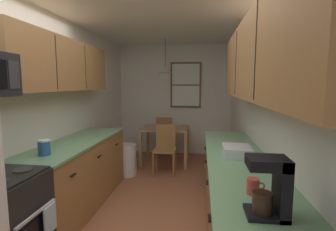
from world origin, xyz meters
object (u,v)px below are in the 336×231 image
Objects in this scene: dining_table at (165,133)px; dish_rack at (237,151)px; mug_by_coffeemaker at (253,186)px; trash_bin at (127,160)px; storage_canister at (44,147)px; table_serving_bowl at (169,126)px; dining_chair_near at (165,146)px; dining_chair_far at (165,134)px; coffee_maker at (273,186)px.

dish_rack is at bearing -66.02° from dining_table.
dining_table is 3.59m from mug_by_coffeemaker.
storage_canister is at bearing -98.90° from trash_bin.
dish_rack reaches higher than dining_table.
mug_by_coffeemaker is 3.58m from table_serving_bowl.
dining_table is 5.09× the size of table_serving_bowl.
storage_canister reaches higher than dining_chair_near.
dining_table is 5.85× the size of storage_canister.
dining_chair_far is at bearing 76.38° from storage_canister.
table_serving_bowl is (0.67, 0.81, 0.50)m from trash_bin.
storage_canister is 2.09m from mug_by_coffeemaker.
dining_chair_far is 3.32m from dish_rack.
storage_canister is at bearing -108.19° from dining_table.
storage_canister is 0.87× the size of table_serving_bowl.
dining_table is 1.05m from trash_bin.
table_serving_bowl is at bearing 89.91° from dining_chair_near.
coffee_maker is 3.86m from table_serving_bowl.
dish_rack is at bearing -61.60° from dining_chair_near.
storage_canister is (-0.97, -2.13, 0.48)m from dining_chair_near.
table_serving_bowl is (0.17, -0.57, 0.28)m from dining_chair_far.
table_serving_bowl is at bearing 70.39° from storage_canister.
table_serving_bowl is (0.97, 2.73, -0.20)m from storage_canister.
dish_rack is (1.10, -2.48, 0.32)m from dining_table.
dining_chair_near and dining_chair_far have the same top height.
trash_bin is at bearing 122.60° from mug_by_coffeemaker.
dining_table is 1.05× the size of dining_chair_far.
dining_table is at bearing -168.32° from table_serving_bowl.
storage_canister is (-0.30, -1.92, 0.70)m from trash_bin.
dining_chair_far is 2.68× the size of coffee_maker.
dining_chair_near is at bearing 118.40° from dish_rack.
coffee_maker reaches higher than table_serving_bowl.
mug_by_coffeemaker is at bearing -91.34° from dish_rack.
trash_bin is at bearing -162.62° from dining_chair_near.
table_serving_bowl is at bearing 11.68° from dining_table.
dish_rack is at bearing -68.71° from dining_chair_far.
dining_chair_near is 3.03m from mug_by_coffeemaker.
table_serving_bowl is at bearing 106.26° from mug_by_coffeemaker.
trash_bin is 3.04× the size of table_serving_bowl.
table_serving_bowl is (-1.04, 3.71, -0.29)m from coffee_maker.
dining_table is 0.17m from table_serving_bowl.
dining_table is 7.96× the size of mug_by_coffeemaker.
dining_chair_far is 4.19m from mug_by_coffeemaker.
coffee_maker is at bearing -88.95° from dish_rack.
storage_canister is 2.01m from dish_rack.
mug_by_coffeemaker is (1.00, -2.82, 0.45)m from dining_chair_near.
dining_chair_near is 5.55× the size of storage_canister.
dining_chair_near is 3.33m from coffee_maker.
trash_bin is 1.67× the size of dish_rack.
dish_rack reaches higher than trash_bin.
storage_canister reaches higher than trash_bin.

